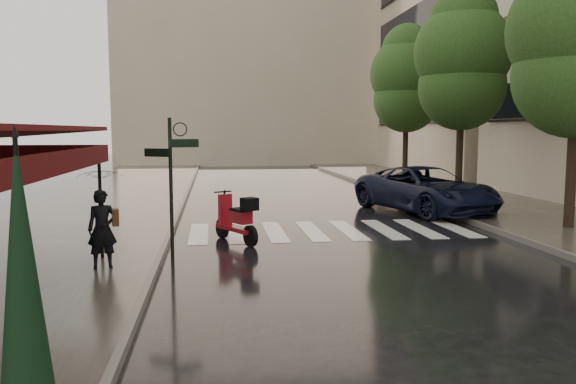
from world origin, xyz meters
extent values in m
plane|color=black|center=(0.00, 0.00, 0.00)|extent=(120.00, 120.00, 0.00)
cube|color=#38332D|center=(-4.50, 12.00, 0.06)|extent=(6.00, 60.00, 0.12)
cube|color=#38332D|center=(10.25, 12.00, 0.06)|extent=(5.50, 60.00, 0.12)
cube|color=#595651|center=(-1.45, 12.00, 0.07)|extent=(0.12, 60.00, 0.16)
cube|color=#595651|center=(7.45, 12.00, 0.07)|extent=(0.12, 60.00, 0.16)
cube|color=silver|center=(-0.70, 6.00, 0.01)|extent=(0.50, 3.20, 0.01)
cube|color=silver|center=(0.35, 6.00, 0.01)|extent=(0.50, 3.20, 0.01)
cube|color=silver|center=(1.40, 6.00, 0.01)|extent=(0.50, 3.20, 0.01)
cube|color=silver|center=(2.45, 6.00, 0.01)|extent=(0.50, 3.20, 0.01)
cube|color=silver|center=(3.50, 6.00, 0.01)|extent=(0.50, 3.20, 0.01)
cube|color=silver|center=(4.55, 6.00, 0.01)|extent=(0.50, 3.20, 0.01)
cube|color=silver|center=(5.60, 6.00, 0.01)|extent=(0.50, 3.20, 0.01)
cube|color=silver|center=(6.65, 6.00, 0.01)|extent=(0.50, 3.20, 0.01)
cube|color=#4B0A0F|center=(-2.52, -0.50, 2.35)|extent=(0.04, 7.00, 0.35)
cylinder|color=black|center=(-2.65, 2.75, 1.29)|extent=(0.07, 0.07, 2.35)
cylinder|color=black|center=(-1.20, 3.00, 1.55)|extent=(0.08, 0.08, 3.10)
cube|color=black|center=(-0.90, 3.00, 2.55)|extent=(0.62, 0.26, 0.18)
cube|color=black|center=(-1.48, 3.00, 2.35)|extent=(0.56, 0.29, 0.18)
cube|color=tan|center=(16.50, 26.00, 9.25)|extent=(8.00, 16.00, 18.50)
cube|color=tan|center=(3.00, 38.00, 10.00)|extent=(22.00, 6.00, 20.00)
cylinder|color=black|center=(9.60, 5.00, 2.25)|extent=(0.28, 0.28, 4.26)
cylinder|color=black|center=(9.50, 12.00, 2.36)|extent=(0.28, 0.28, 4.48)
sphere|color=#1D3A15|center=(9.50, 12.00, 4.52)|extent=(3.40, 3.40, 3.40)
sphere|color=#1D3A15|center=(9.50, 12.00, 5.88)|extent=(3.80, 3.80, 3.80)
sphere|color=#1D3A15|center=(9.50, 12.00, 7.16)|extent=(2.60, 2.60, 2.60)
cylinder|color=black|center=(9.70, 19.00, 2.30)|extent=(0.28, 0.28, 4.37)
sphere|color=#1D3A15|center=(9.70, 19.00, 4.41)|extent=(3.40, 3.40, 3.40)
sphere|color=#1D3A15|center=(9.70, 19.00, 5.74)|extent=(3.80, 3.80, 3.80)
sphere|color=#1D3A15|center=(9.70, 19.00, 6.98)|extent=(2.60, 2.60, 2.60)
imported|color=black|center=(-2.46, 1.86, 0.90)|extent=(0.64, 0.49, 1.56)
imported|color=black|center=(-2.46, 1.86, 2.09)|extent=(1.11, 1.13, 0.84)
cube|color=#472712|center=(-2.21, 1.92, 1.12)|extent=(0.19, 0.31, 0.33)
cylinder|color=black|center=(0.59, 4.07, 0.26)|extent=(0.35, 0.52, 0.53)
cylinder|color=black|center=(-0.07, 5.28, 0.26)|extent=(0.35, 0.52, 0.53)
cube|color=maroon|center=(0.25, 4.70, 0.35)|extent=(0.96, 1.41, 0.11)
cube|color=maroon|center=(0.38, 4.46, 0.68)|extent=(0.58, 0.69, 0.31)
cube|color=maroon|center=(0.01, 5.13, 0.77)|extent=(0.37, 0.29, 0.83)
cylinder|color=black|center=(-0.05, 5.23, 1.24)|extent=(0.46, 0.28, 0.04)
cube|color=black|center=(0.58, 4.10, 1.05)|extent=(0.47, 0.46, 0.31)
imported|color=black|center=(7.00, 9.13, 0.79)|extent=(4.23, 6.20, 1.58)
cylinder|color=black|center=(-2.00, -4.18, 1.47)|extent=(0.04, 0.04, 2.59)
cone|color=black|center=(-2.00, -4.18, 1.60)|extent=(0.49, 0.49, 2.46)
camera|label=1|loc=(-0.26, -9.40, 2.83)|focal=35.00mm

